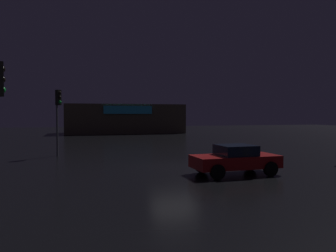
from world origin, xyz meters
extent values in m
plane|color=black|center=(0.00, 0.00, 0.00)|extent=(120.00, 120.00, 0.00)
cube|color=brown|center=(1.77, 33.12, 2.21)|extent=(17.79, 7.11, 4.43)
cube|color=#33CCF2|center=(1.77, 29.42, 3.55)|extent=(7.01, 0.24, 1.15)
sphere|color=black|center=(-7.26, -6.12, 4.24)|extent=(0.20, 0.20, 0.20)
sphere|color=black|center=(-7.26, -6.12, 3.92)|extent=(0.20, 0.20, 0.20)
sphere|color=#19D13F|center=(-7.26, -6.12, 3.61)|extent=(0.20, 0.20, 0.20)
cylinder|color=#595B60|center=(-6.51, 6.47, 2.28)|extent=(0.13, 0.13, 4.56)
cube|color=black|center=(-6.40, 6.36, 4.03)|extent=(0.41, 0.41, 1.05)
sphere|color=black|center=(-6.29, 6.25, 4.35)|extent=(0.20, 0.20, 0.20)
sphere|color=black|center=(-6.29, 6.25, 4.03)|extent=(0.20, 0.20, 0.20)
sphere|color=#19D13F|center=(-6.29, 6.25, 3.72)|extent=(0.20, 0.20, 0.20)
cube|color=#A51414|center=(2.15, -2.98, 0.63)|extent=(4.17, 1.90, 0.58)
cube|color=black|center=(2.17, -2.98, 1.17)|extent=(1.73, 1.65, 0.49)
cylinder|color=black|center=(3.48, -2.06, 0.34)|extent=(0.69, 0.24, 0.68)
cylinder|color=black|center=(3.54, -3.83, 0.34)|extent=(0.69, 0.24, 0.68)
cylinder|color=black|center=(0.76, -2.14, 0.34)|extent=(0.69, 0.24, 0.68)
cylinder|color=black|center=(0.82, -3.91, 0.34)|extent=(0.69, 0.24, 0.68)
camera|label=1|loc=(-5.01, -16.81, 2.87)|focal=34.25mm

